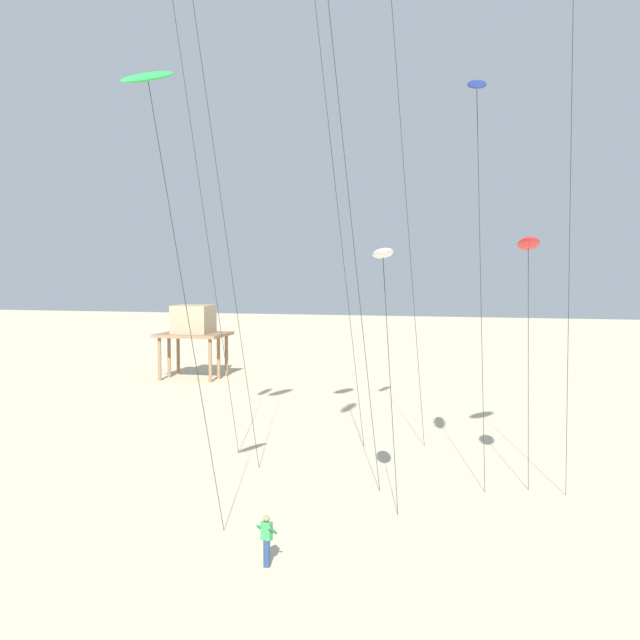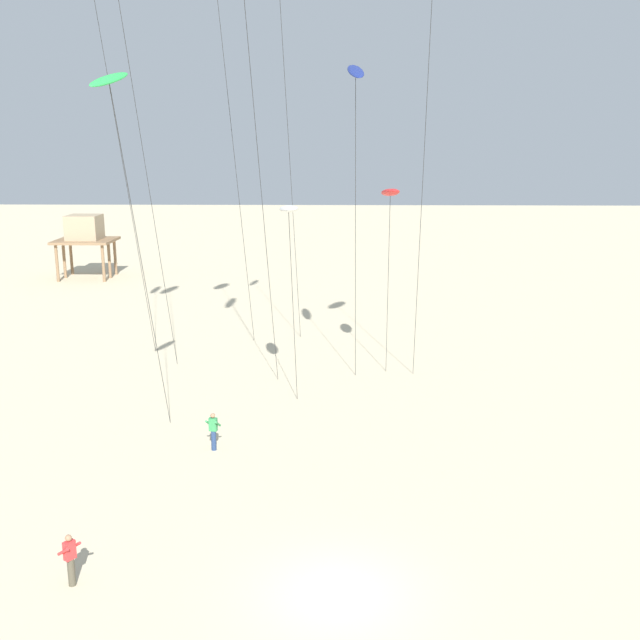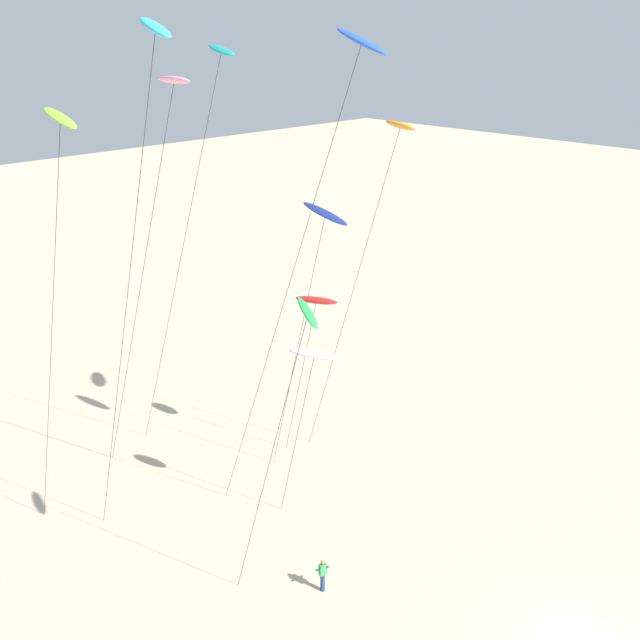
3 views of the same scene
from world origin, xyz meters
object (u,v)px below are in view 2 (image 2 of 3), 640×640
object	(u,v)px
kite_white	(289,210)
kite_red	(390,193)
kite_flyer_nearest	(213,430)
stilt_house	(85,232)
kite_flyer_middle	(70,558)
kite_navy	(356,76)
kite_green	(111,90)

from	to	relation	value
kite_white	kite_red	bearing A→B (deg)	44.56
kite_white	kite_flyer_nearest	size ratio (longest dim) A/B	6.14
stilt_house	kite_flyer_middle	bearing A→B (deg)	-72.40
kite_white	stilt_house	world-z (taller)	kite_white
kite_navy	kite_green	distance (m)	12.01
kite_white	kite_flyer_middle	distance (m)	17.36
kite_red	kite_navy	bearing A→B (deg)	-126.85
kite_green	kite_red	bearing A→B (deg)	43.93
kite_flyer_nearest	stilt_house	size ratio (longest dim) A/B	0.28
kite_red	kite_white	bearing A→B (deg)	-135.44
kite_navy	kite_green	xyz separation A→B (m)	(-8.96, -7.93, -1.08)
kite_red	kite_white	xyz separation A→B (m)	(-4.87, -4.79, -0.40)
kite_red	kite_green	bearing A→B (deg)	-136.07
kite_navy	stilt_house	xyz separation A→B (m)	(-24.56, 33.97, -11.41)
kite_navy	kite_green	bearing A→B (deg)	-138.49
kite_red	stilt_house	world-z (taller)	kite_red
kite_green	kite_flyer_nearest	world-z (taller)	kite_green
kite_navy	kite_flyer_middle	distance (m)	23.50
kite_red	kite_flyer_middle	world-z (taller)	kite_red
kite_green	kite_flyer_nearest	xyz separation A→B (m)	(2.89, 1.97, -13.82)
kite_navy	stilt_house	bearing A→B (deg)	125.87
kite_red	stilt_house	size ratio (longest dim) A/B	1.79
stilt_house	kite_white	bearing A→B (deg)	-59.23
kite_green	kite_white	bearing A→B (deg)	43.40
kite_red	stilt_house	bearing A→B (deg)	130.06
kite_white	kite_flyer_nearest	bearing A→B (deg)	-130.01
kite_red	kite_flyer_middle	bearing A→B (deg)	-119.93
kite_navy	kite_red	size ratio (longest dim) A/B	1.54
kite_green	kite_white	world-z (taller)	kite_green
kite_navy	kite_white	distance (m)	6.96
kite_flyer_nearest	stilt_house	xyz separation A→B (m)	(-18.49, 39.92, 3.50)
kite_flyer_nearest	stilt_house	distance (m)	44.13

